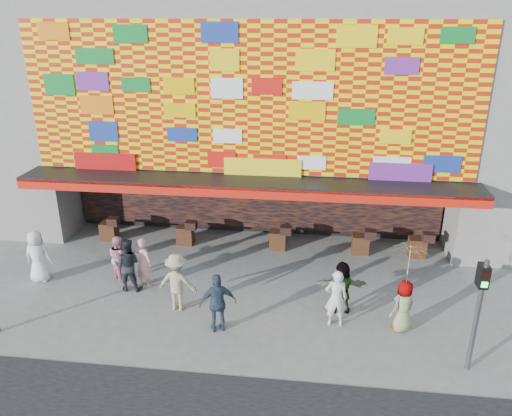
% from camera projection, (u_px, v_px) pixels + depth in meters
% --- Properties ---
extents(ground, '(90.00, 90.00, 0.00)m').
position_uv_depth(ground, '(230.00, 316.00, 14.40)').
color(ground, slate).
rests_on(ground, ground).
extents(shop_building, '(15.20, 9.40, 10.00)m').
position_uv_depth(shop_building, '(262.00, 91.00, 20.02)').
color(shop_building, gray).
rests_on(shop_building, ground).
extents(signal_right, '(0.22, 0.20, 3.00)m').
position_uv_depth(signal_right, '(479.00, 304.00, 11.62)').
color(signal_right, '#59595B').
rests_on(signal_right, ground).
extents(ped_a, '(0.88, 0.60, 1.74)m').
position_uv_depth(ped_a, '(38.00, 256.00, 16.03)').
color(ped_a, silver).
rests_on(ped_a, ground).
extents(ped_b, '(0.71, 0.60, 1.67)m').
position_uv_depth(ped_b, '(143.00, 262.00, 15.73)').
color(ped_b, pink).
rests_on(ped_b, ground).
extents(ped_c, '(0.88, 0.70, 1.73)m').
position_uv_depth(ped_c, '(127.00, 265.00, 15.52)').
color(ped_c, '#232429').
rests_on(ped_c, ground).
extents(ped_d, '(1.20, 0.75, 1.77)m').
position_uv_depth(ped_d, '(177.00, 282.00, 14.48)').
color(ped_d, tan).
rests_on(ped_d, ground).
extents(ped_e, '(1.09, 0.73, 1.72)m').
position_uv_depth(ped_e, '(218.00, 303.00, 13.48)').
color(ped_e, '#304154').
rests_on(ped_e, ground).
extents(ped_f, '(1.52, 0.61, 1.60)m').
position_uv_depth(ped_f, '(342.00, 287.00, 14.36)').
color(ped_f, gray).
rests_on(ped_f, ground).
extents(ped_g, '(0.88, 0.81, 1.51)m').
position_uv_depth(ped_g, '(403.00, 306.00, 13.53)').
color(ped_g, gray).
rests_on(ped_g, ground).
extents(ped_h, '(0.64, 0.43, 1.70)m').
position_uv_depth(ped_h, '(336.00, 298.00, 13.72)').
color(ped_h, silver).
rests_on(ped_h, ground).
extents(ped_i, '(0.91, 0.91, 1.50)m').
position_uv_depth(ped_i, '(119.00, 257.00, 16.22)').
color(ped_i, pink).
rests_on(ped_i, ground).
extents(parasol, '(1.05, 1.06, 1.84)m').
position_uv_depth(parasol, '(409.00, 260.00, 13.02)').
color(parasol, beige).
rests_on(parasol, ground).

